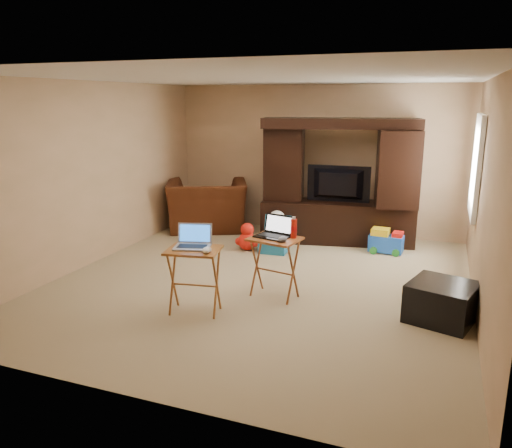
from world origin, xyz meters
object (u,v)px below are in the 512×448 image
at_px(plush_toy, 247,236).
at_px(laptop_right, 272,227).
at_px(mouse_right, 282,239).
at_px(tray_table_right, 275,268).
at_px(television, 338,185).
at_px(tray_table_left, 194,281).
at_px(mouse_left, 207,250).
at_px(water_bottle, 294,229).
at_px(laptop_left, 192,237).
at_px(entertainment_center, 338,182).
at_px(ottoman, 442,302).
at_px(child_rocker, 274,234).
at_px(push_toy, 386,241).
at_px(recliner, 207,205).

height_order(plush_toy, laptop_right, laptop_right).
bearing_deg(mouse_right, tray_table_right, 137.29).
xyz_separation_m(television, tray_table_right, (-0.20, -2.53, -0.59)).
bearing_deg(tray_table_left, mouse_left, -29.96).
distance_m(mouse_right, water_bottle, 0.23).
bearing_deg(tray_table_right, laptop_left, -123.53).
bearing_deg(entertainment_center, television, -101.12).
relative_size(entertainment_center, tray_table_left, 3.36).
distance_m(ottoman, water_bottle, 1.76).
distance_m(television, mouse_left, 3.40).
xyz_separation_m(child_rocker, laptop_left, (-0.12, -2.39, 0.57)).
xyz_separation_m(push_toy, laptop_left, (-1.72, -2.93, 0.65)).
bearing_deg(child_rocker, television, 43.40).
height_order(television, recliner, television).
xyz_separation_m(laptop_left, mouse_right, (0.82, 0.57, -0.09)).
distance_m(ottoman, mouse_right, 1.80).
distance_m(entertainment_center, push_toy, 1.20).
bearing_deg(push_toy, laptop_right, -111.58).
relative_size(laptop_left, water_bottle, 1.71).
bearing_deg(tray_table_right, push_toy, 76.78).
bearing_deg(entertainment_center, laptop_right, -106.42).
bearing_deg(entertainment_center, laptop_left, -116.38).
height_order(entertainment_center, child_rocker, entertainment_center).
xyz_separation_m(ottoman, mouse_left, (-2.32, -0.80, 0.54)).
height_order(push_toy, tray_table_right, tray_table_right).
xyz_separation_m(ottoman, water_bottle, (-1.64, 0.08, 0.62)).
height_order(child_rocker, push_toy, child_rocker).
xyz_separation_m(entertainment_center, laptop_right, (-0.24, -2.55, -0.15)).
bearing_deg(laptop_left, ottoman, 0.45).
xyz_separation_m(entertainment_center, push_toy, (0.83, -0.34, -0.80)).
distance_m(entertainment_center, laptop_right, 2.57).
relative_size(plush_toy, ottoman, 0.69).
distance_m(push_toy, laptop_right, 2.54).
height_order(entertainment_center, tray_table_left, entertainment_center).
distance_m(plush_toy, laptop_left, 2.41).
bearing_deg(mouse_left, laptop_left, 155.56).
distance_m(tray_table_right, laptop_right, 0.48).
xyz_separation_m(entertainment_center, mouse_left, (-0.67, -3.37, -0.24)).
bearing_deg(mouse_right, ottoman, 4.11).
height_order(recliner, mouse_right, recliner).
bearing_deg(laptop_right, entertainment_center, 98.49).
distance_m(television, ottoman, 3.11).
relative_size(ottoman, tray_table_left, 0.88).
bearing_deg(push_toy, tray_table_right, -110.53).
xyz_separation_m(tray_table_right, mouse_right, (0.13, -0.12, 0.39)).
bearing_deg(entertainment_center, water_bottle, -101.05).
bearing_deg(ottoman, mouse_right, -175.89).
xyz_separation_m(push_toy, ottoman, (0.81, -2.23, 0.01)).
distance_m(mouse_left, water_bottle, 1.11).
xyz_separation_m(laptop_right, water_bottle, (0.24, 0.06, -0.01)).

